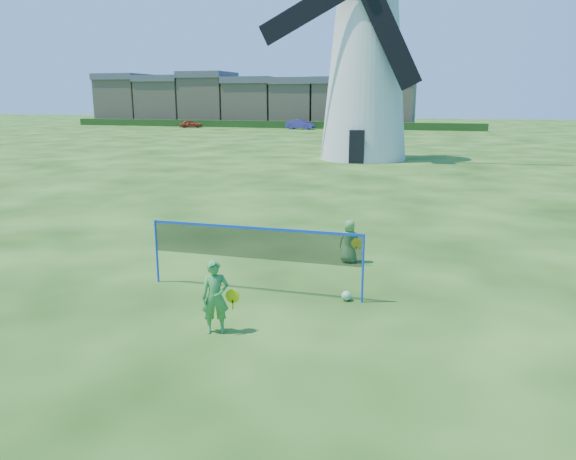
# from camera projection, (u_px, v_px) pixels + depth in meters

# --- Properties ---
(ground) EXTENTS (220.00, 220.00, 0.00)m
(ground) POSITION_uv_depth(u_px,v_px,m) (273.00, 300.00, 12.15)
(ground) COLOR black
(ground) RESTS_ON ground
(windmill) EXTENTS (14.14, 6.14, 18.92)m
(windmill) POSITION_uv_depth(u_px,v_px,m) (365.00, 67.00, 38.13)
(windmill) COLOR silver
(windmill) RESTS_ON ground
(badminton_net) EXTENTS (5.05, 0.05, 1.55)m
(badminton_net) POSITION_uv_depth(u_px,v_px,m) (254.00, 244.00, 12.40)
(badminton_net) COLOR blue
(badminton_net) RESTS_ON ground
(player_girl) EXTENTS (0.73, 0.52, 1.43)m
(player_girl) POSITION_uv_depth(u_px,v_px,m) (215.00, 297.00, 10.31)
(player_girl) COLOR #398F3F
(player_girl) RESTS_ON ground
(player_boy) EXTENTS (0.66, 0.43, 1.18)m
(player_boy) POSITION_uv_depth(u_px,v_px,m) (349.00, 241.00, 14.76)
(player_boy) COLOR #569447
(player_boy) RESTS_ON ground
(play_ball) EXTENTS (0.22, 0.22, 0.22)m
(play_ball) POSITION_uv_depth(u_px,v_px,m) (346.00, 296.00, 12.07)
(play_ball) COLOR green
(play_ball) RESTS_ON ground
(terraced_houses) EXTENTS (51.32, 8.40, 8.25)m
(terraced_houses) POSITION_uv_depth(u_px,v_px,m) (247.00, 100.00, 85.61)
(terraced_houses) COLOR tan
(terraced_houses) RESTS_ON ground
(hedge) EXTENTS (62.00, 0.80, 1.00)m
(hedge) POSITION_uv_depth(u_px,v_px,m) (264.00, 124.00, 79.52)
(hedge) COLOR #193814
(hedge) RESTS_ON ground
(car_left) EXTENTS (3.49, 2.51, 1.10)m
(car_left) POSITION_uv_depth(u_px,v_px,m) (191.00, 124.00, 79.25)
(car_left) COLOR maroon
(car_left) RESTS_ON ground
(car_right) EXTENTS (4.15, 1.90, 1.32)m
(car_right) POSITION_uv_depth(u_px,v_px,m) (300.00, 124.00, 75.71)
(car_right) COLOR navy
(car_right) RESTS_ON ground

